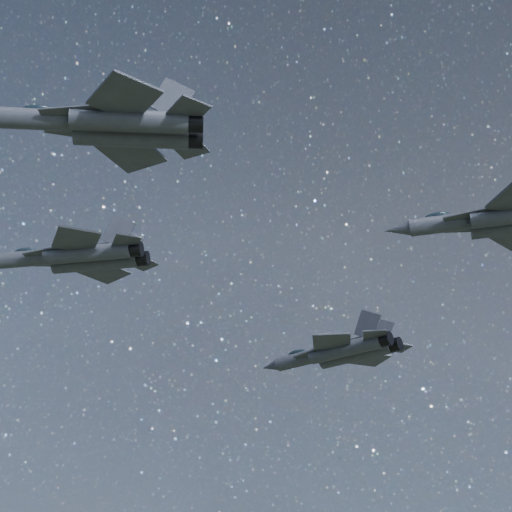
# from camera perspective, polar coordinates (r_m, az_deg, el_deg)

# --- Properties ---
(jet_lead) EXTENTS (16.55, 11.57, 4.17)m
(jet_lead) POSITION_cam_1_polar(r_m,az_deg,el_deg) (71.19, -12.82, -0.04)
(jet_lead) COLOR #32353F
(jet_left) EXTENTS (18.09, 12.02, 4.60)m
(jet_left) POSITION_cam_1_polar(r_m,az_deg,el_deg) (86.65, 6.09, -6.94)
(jet_left) COLOR #32353F
(jet_right) EXTENTS (17.58, 11.68, 4.47)m
(jet_right) POSITION_cam_1_polar(r_m,az_deg,el_deg) (58.75, -10.45, 9.36)
(jet_right) COLOR #32353F
(jet_slot) EXTENTS (17.29, 12.30, 4.40)m
(jet_slot) POSITION_cam_1_polar(r_m,az_deg,el_deg) (69.29, 17.59, 2.60)
(jet_slot) COLOR #32353F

